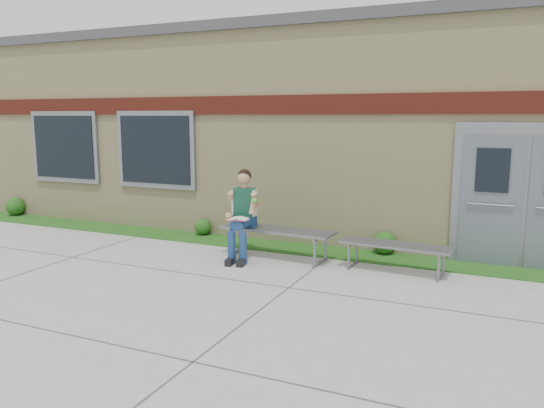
% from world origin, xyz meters
% --- Properties ---
extents(ground, '(80.00, 80.00, 0.00)m').
position_xyz_m(ground, '(0.00, 0.00, 0.00)').
color(ground, '#9E9E99').
rests_on(ground, ground).
extents(grass_strip, '(16.00, 0.80, 0.02)m').
position_xyz_m(grass_strip, '(0.00, 2.60, 0.01)').
color(grass_strip, '#194D14').
rests_on(grass_strip, ground).
extents(school_building, '(16.20, 6.22, 4.20)m').
position_xyz_m(school_building, '(-0.00, 5.99, 2.10)').
color(school_building, beige).
rests_on(school_building, ground).
extents(bench_left, '(2.02, 0.68, 0.51)m').
position_xyz_m(bench_left, '(0.22, 1.89, 0.40)').
color(bench_left, slate).
rests_on(bench_left, ground).
extents(bench_right, '(1.76, 0.61, 0.45)m').
position_xyz_m(bench_right, '(2.22, 1.89, 0.35)').
color(bench_right, slate).
rests_on(bench_right, ground).
extents(girl, '(0.58, 0.93, 1.51)m').
position_xyz_m(girl, '(-0.32, 1.66, 0.79)').
color(girl, navy).
rests_on(girl, ground).
extents(shrub_west, '(0.43, 0.43, 0.43)m').
position_xyz_m(shrub_west, '(-7.11, 2.85, 0.24)').
color(shrub_west, '#194D14').
rests_on(shrub_west, grass_strip).
extents(shrub_mid, '(0.33, 0.33, 0.33)m').
position_xyz_m(shrub_mid, '(-1.84, 2.85, 0.18)').
color(shrub_mid, '#194D14').
rests_on(shrub_mid, grass_strip).
extents(shrub_east, '(0.39, 0.39, 0.39)m').
position_xyz_m(shrub_east, '(1.84, 2.85, 0.22)').
color(shrub_east, '#194D14').
rests_on(shrub_east, grass_strip).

